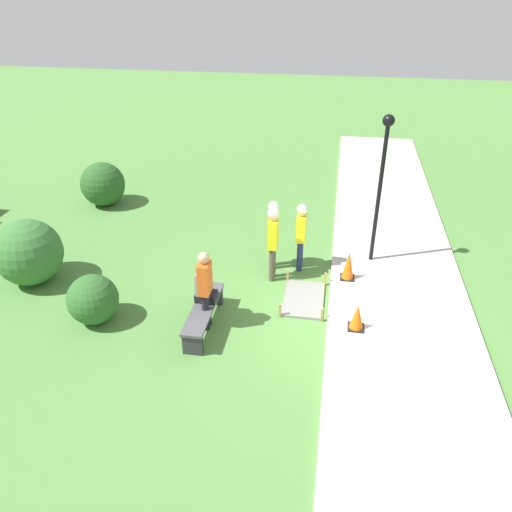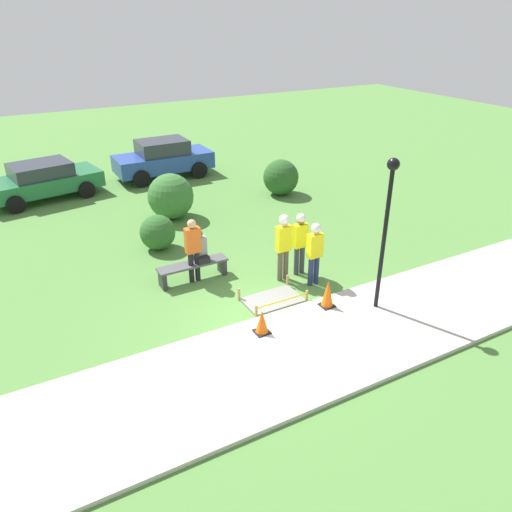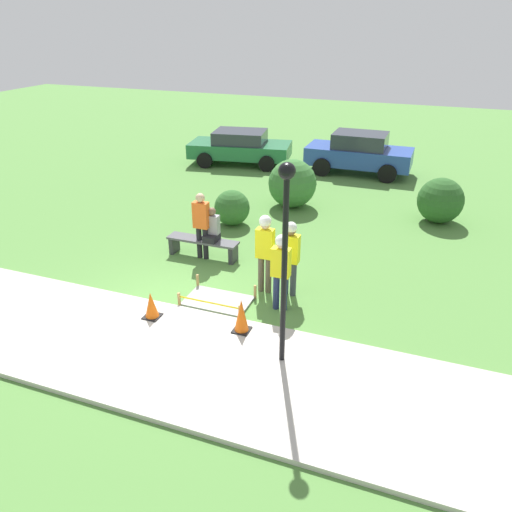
{
  "view_description": "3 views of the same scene",
  "coord_description": "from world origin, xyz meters",
  "px_view_note": "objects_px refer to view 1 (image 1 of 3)",
  "views": [
    {
      "loc": [
        -8.73,
        0.07,
        6.54
      ],
      "look_at": [
        1.32,
        1.78,
        0.75
      ],
      "focal_mm": 35.0,
      "sensor_mm": 36.0,
      "label": 1
    },
    {
      "loc": [
        -4.81,
        -8.68,
        6.69
      ],
      "look_at": [
        0.93,
        1.72,
        0.74
      ],
      "focal_mm": 35.0,
      "sensor_mm": 36.0,
      "label": 2
    },
    {
      "loc": [
        4.98,
        -8.13,
        5.86
      ],
      "look_at": [
        1.3,
        1.62,
        0.77
      ],
      "focal_mm": 35.0,
      "sensor_mm": 36.0,
      "label": 3
    }
  ],
  "objects_px": {
    "person_seated_on_bench": "(203,286)",
    "traffic_cone_far_patch": "(348,265)",
    "park_bench": "(204,313)",
    "lamppost_near": "(382,169)",
    "bystander_in_orange_shirt": "(205,286)",
    "worker_trainee": "(273,237)",
    "traffic_cone_near_patch": "(357,317)",
    "worker_supervisor": "(301,231)",
    "worker_assistant": "(273,229)"
  },
  "relations": [
    {
      "from": "traffic_cone_far_patch",
      "to": "lamppost_near",
      "type": "height_order",
      "value": "lamppost_near"
    },
    {
      "from": "traffic_cone_far_patch",
      "to": "park_bench",
      "type": "height_order",
      "value": "traffic_cone_far_patch"
    },
    {
      "from": "traffic_cone_near_patch",
      "to": "lamppost_near",
      "type": "distance_m",
      "value": 3.72
    },
    {
      "from": "person_seated_on_bench",
      "to": "worker_trainee",
      "type": "relative_size",
      "value": 0.47
    },
    {
      "from": "person_seated_on_bench",
      "to": "lamppost_near",
      "type": "xyz_separation_m",
      "value": [
        3.09,
        -3.61,
        1.69
      ]
    },
    {
      "from": "worker_assistant",
      "to": "worker_trainee",
      "type": "xyz_separation_m",
      "value": [
        -0.57,
        -0.07,
        0.08
      ]
    },
    {
      "from": "person_seated_on_bench",
      "to": "traffic_cone_near_patch",
      "type": "bearing_deg",
      "value": -88.28
    },
    {
      "from": "bystander_in_orange_shirt",
      "to": "lamppost_near",
      "type": "relative_size",
      "value": 0.48
    },
    {
      "from": "worker_supervisor",
      "to": "bystander_in_orange_shirt",
      "type": "xyz_separation_m",
      "value": [
        -2.71,
        1.7,
        -0.03
      ]
    },
    {
      "from": "worker_trainee",
      "to": "bystander_in_orange_shirt",
      "type": "relative_size",
      "value": 1.06
    },
    {
      "from": "worker_supervisor",
      "to": "lamppost_near",
      "type": "distance_m",
      "value": 2.41
    },
    {
      "from": "park_bench",
      "to": "worker_trainee",
      "type": "bearing_deg",
      "value": -28.11
    },
    {
      "from": "traffic_cone_near_patch",
      "to": "bystander_in_orange_shirt",
      "type": "xyz_separation_m",
      "value": [
        -0.34,
        3.1,
        0.64
      ]
    },
    {
      "from": "traffic_cone_far_patch",
      "to": "worker_trainee",
      "type": "xyz_separation_m",
      "value": [
        -0.16,
        1.82,
        0.7
      ]
    },
    {
      "from": "lamppost_near",
      "to": "person_seated_on_bench",
      "type": "bearing_deg",
      "value": 130.6
    },
    {
      "from": "person_seated_on_bench",
      "to": "worker_trainee",
      "type": "height_order",
      "value": "worker_trainee"
    },
    {
      "from": "traffic_cone_near_patch",
      "to": "person_seated_on_bench",
      "type": "relative_size",
      "value": 0.65
    },
    {
      "from": "worker_assistant",
      "to": "lamppost_near",
      "type": "bearing_deg",
      "value": -75.79
    },
    {
      "from": "lamppost_near",
      "to": "bystander_in_orange_shirt",
      "type": "bearing_deg",
      "value": 133.64
    },
    {
      "from": "worker_supervisor",
      "to": "lamppost_near",
      "type": "bearing_deg",
      "value": -70.75
    },
    {
      "from": "worker_trainee",
      "to": "lamppost_near",
      "type": "xyz_separation_m",
      "value": [
        1.2,
        -2.41,
        1.4
      ]
    },
    {
      "from": "worker_assistant",
      "to": "lamppost_near",
      "type": "xyz_separation_m",
      "value": [
        0.63,
        -2.48,
        1.47
      ]
    },
    {
      "from": "worker_assistant",
      "to": "person_seated_on_bench",
      "type": "bearing_deg",
      "value": 155.39
    },
    {
      "from": "person_seated_on_bench",
      "to": "traffic_cone_far_patch",
      "type": "bearing_deg",
      "value": -55.82
    },
    {
      "from": "worker_supervisor",
      "to": "worker_trainee",
      "type": "xyz_separation_m",
      "value": [
        -0.58,
        0.62,
        0.09
      ]
    },
    {
      "from": "traffic_cone_near_patch",
      "to": "worker_supervisor",
      "type": "bearing_deg",
      "value": 30.57
    },
    {
      "from": "traffic_cone_near_patch",
      "to": "park_bench",
      "type": "distance_m",
      "value": 3.18
    },
    {
      "from": "person_seated_on_bench",
      "to": "park_bench",
      "type": "bearing_deg",
      "value": -169.11
    },
    {
      "from": "worker_assistant",
      "to": "bystander_in_orange_shirt",
      "type": "height_order",
      "value": "same"
    },
    {
      "from": "traffic_cone_far_patch",
      "to": "person_seated_on_bench",
      "type": "distance_m",
      "value": 3.67
    },
    {
      "from": "lamppost_near",
      "to": "worker_trainee",
      "type": "bearing_deg",
      "value": 116.54
    },
    {
      "from": "traffic_cone_far_patch",
      "to": "traffic_cone_near_patch",
      "type": "bearing_deg",
      "value": -174.23
    },
    {
      "from": "bystander_in_orange_shirt",
      "to": "worker_supervisor",
      "type": "bearing_deg",
      "value": -32.17
    },
    {
      "from": "traffic_cone_near_patch",
      "to": "park_bench",
      "type": "relative_size",
      "value": 0.3
    },
    {
      "from": "park_bench",
      "to": "lamppost_near",
      "type": "xyz_separation_m",
      "value": [
        3.35,
        -3.56,
        2.18
      ]
    },
    {
      "from": "lamppost_near",
      "to": "traffic_cone_near_patch",
      "type": "bearing_deg",
      "value": 172.54
    },
    {
      "from": "person_seated_on_bench",
      "to": "worker_assistant",
      "type": "xyz_separation_m",
      "value": [
        2.46,
        -1.13,
        0.22
      ]
    },
    {
      "from": "traffic_cone_near_patch",
      "to": "worker_assistant",
      "type": "bearing_deg",
      "value": 41.38
    },
    {
      "from": "park_bench",
      "to": "bystander_in_orange_shirt",
      "type": "distance_m",
      "value": 0.67
    },
    {
      "from": "traffic_cone_near_patch",
      "to": "park_bench",
      "type": "bearing_deg",
      "value": 96.45
    },
    {
      "from": "park_bench",
      "to": "worker_trainee",
      "type": "height_order",
      "value": "worker_trainee"
    },
    {
      "from": "traffic_cone_far_patch",
      "to": "worker_assistant",
      "type": "xyz_separation_m",
      "value": [
        0.41,
        1.89,
        0.62
      ]
    },
    {
      "from": "worker_supervisor",
      "to": "person_seated_on_bench",
      "type": "bearing_deg",
      "value": 143.64
    },
    {
      "from": "person_seated_on_bench",
      "to": "lamppost_near",
      "type": "bearing_deg",
      "value": -49.4
    },
    {
      "from": "park_bench",
      "to": "person_seated_on_bench",
      "type": "height_order",
      "value": "person_seated_on_bench"
    },
    {
      "from": "park_bench",
      "to": "worker_assistant",
      "type": "distance_m",
      "value": 3.01
    },
    {
      "from": "worker_assistant",
      "to": "traffic_cone_far_patch",
      "type": "bearing_deg",
      "value": -102.4
    },
    {
      "from": "park_bench",
      "to": "person_seated_on_bench",
      "type": "distance_m",
      "value": 0.56
    },
    {
      "from": "worker_supervisor",
      "to": "traffic_cone_near_patch",
      "type": "bearing_deg",
      "value": -149.43
    },
    {
      "from": "traffic_cone_near_patch",
      "to": "worker_trainee",
      "type": "bearing_deg",
      "value": 48.36
    }
  ]
}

